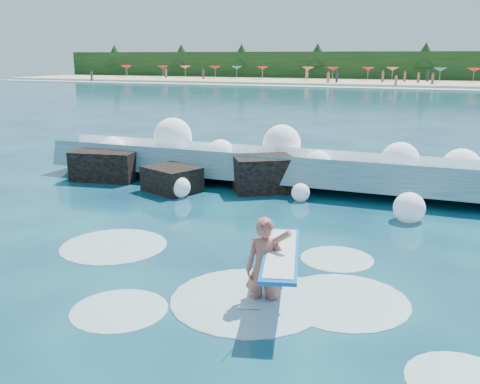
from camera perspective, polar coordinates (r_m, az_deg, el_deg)
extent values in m
plane|color=#082140|center=(11.70, -10.60, -7.29)|extent=(200.00, 200.00, 0.00)
cube|color=tan|center=(87.43, 18.17, 10.97)|extent=(140.00, 20.00, 0.40)
cube|color=silver|center=(76.48, 17.56, 10.51)|extent=(140.00, 5.00, 0.08)
cube|color=black|center=(97.33, 18.71, 12.56)|extent=(140.00, 4.00, 5.00)
cube|color=teal|center=(17.97, 6.26, 2.01)|extent=(18.13, 2.76, 1.51)
cube|color=white|center=(18.64, 6.96, 3.85)|extent=(18.13, 1.28, 0.71)
cube|color=black|center=(19.62, -13.85, 2.62)|extent=(2.49, 2.03, 1.22)
cube|color=black|center=(17.40, -7.28, 1.15)|extent=(2.06, 1.86, 0.94)
cube|color=black|center=(17.36, 2.47, 1.66)|extent=(2.38, 2.27, 1.31)
imported|color=#A2584B|center=(9.47, 2.65, -8.30)|extent=(0.76, 0.57, 1.88)
cube|color=blue|center=(9.31, 4.41, -6.58)|extent=(1.23, 2.64, 0.06)
cube|color=white|center=(9.31, 4.41, -6.49)|extent=(1.07, 2.40, 0.06)
cylinder|color=black|center=(8.46, 1.08, -12.45)|extent=(0.01, 0.91, 0.43)
sphere|color=white|center=(20.72, -13.42, 4.36)|extent=(1.00, 1.00, 1.00)
sphere|color=white|center=(19.77, -7.18, 5.84)|extent=(1.41, 1.41, 1.41)
sphere|color=white|center=(19.03, -2.09, 4.03)|extent=(1.07, 1.07, 1.07)
sphere|color=white|center=(18.84, 4.48, 5.18)|extent=(1.32, 1.32, 1.32)
sphere|color=white|center=(17.69, 8.32, 2.88)|extent=(0.93, 0.93, 0.93)
sphere|color=white|center=(17.64, 16.70, 3.16)|extent=(1.21, 1.21, 1.21)
sphere|color=white|center=(17.97, 22.51, 2.33)|extent=(1.24, 1.24, 1.24)
sphere|color=white|center=(16.64, -6.39, 0.51)|extent=(0.64, 0.64, 0.64)
sphere|color=white|center=(16.26, 6.48, -0.06)|extent=(0.56, 0.56, 0.56)
sphere|color=white|center=(14.85, 17.60, -1.65)|extent=(0.84, 0.84, 0.84)
ellipsoid|color=silver|center=(9.82, 0.94, -11.40)|extent=(2.88, 2.88, 0.14)
ellipsoid|color=silver|center=(9.68, -12.78, -12.17)|extent=(1.71, 1.71, 0.09)
ellipsoid|color=silver|center=(9.95, 10.90, -11.31)|extent=(2.42, 2.42, 0.12)
ellipsoid|color=silver|center=(12.75, -13.33, -5.61)|extent=(2.47, 2.47, 0.12)
ellipsoid|color=silver|center=(11.84, 10.28, -7.01)|extent=(1.60, 1.60, 0.08)
ellipsoid|color=silver|center=(8.19, 22.81, -18.24)|extent=(1.60, 1.60, 0.08)
cone|color=red|center=(109.40, -12.08, 12.97)|extent=(2.00, 2.00, 0.50)
cone|color=red|center=(103.82, -11.99, 12.92)|extent=(2.00, 2.00, 0.50)
cone|color=red|center=(101.16, -8.22, 13.05)|extent=(2.00, 2.00, 0.50)
cone|color=#DE4156|center=(100.56, -5.88, 13.11)|extent=(2.00, 2.00, 0.50)
cone|color=red|center=(96.47, -2.67, 13.12)|extent=(2.00, 2.00, 0.50)
cone|color=#12736E|center=(96.20, -0.36, 13.13)|extent=(2.00, 2.00, 0.50)
cone|color=red|center=(92.80, 2.42, 13.07)|extent=(2.00, 2.00, 0.50)
cone|color=#DE4156|center=(90.34, 7.30, 12.94)|extent=(2.00, 2.00, 0.50)
cone|color=red|center=(88.76, 9.87, 12.82)|extent=(2.00, 2.00, 0.50)
cone|color=red|center=(88.92, 13.51, 12.65)|extent=(2.00, 2.00, 0.50)
cone|color=#DE4156|center=(89.92, 15.96, 12.51)|extent=(2.00, 2.00, 0.50)
cone|color=#12736E|center=(88.26, 20.58, 12.14)|extent=(2.00, 2.00, 0.50)
cone|color=red|center=(87.90, 23.72, 11.84)|extent=(2.00, 2.00, 0.50)
cube|color=#3F332D|center=(85.89, 10.41, 11.98)|extent=(0.35, 0.22, 1.38)
cube|color=#8C664C|center=(101.72, -11.11, 12.35)|extent=(0.35, 0.22, 1.62)
cube|color=#262633|center=(85.50, 20.67, 11.38)|extent=(0.35, 0.22, 1.61)
cube|color=#8C664C|center=(81.80, 20.28, 11.24)|extent=(0.35, 0.22, 1.37)
cube|color=#262633|center=(82.21, 12.90, 11.78)|extent=(0.35, 0.22, 1.43)
cube|color=brown|center=(81.44, 9.38, 11.92)|extent=(0.35, 0.22, 1.39)
cube|color=#8C664C|center=(85.68, 18.04, 11.59)|extent=(0.35, 0.22, 1.57)
cube|color=#3F332D|center=(102.12, -9.28, 12.43)|extent=(0.35, 0.22, 1.60)
cube|color=#8C664C|center=(93.76, 1.17, 12.44)|extent=(0.35, 0.22, 1.55)
cube|color=#262633|center=(86.98, 0.00, 12.27)|extent=(0.35, 0.22, 1.49)
cube|color=#8C664C|center=(101.31, -12.75, 12.19)|extent=(0.35, 0.22, 1.39)
cube|color=#3F332D|center=(95.19, -0.93, 12.47)|extent=(0.35, 0.22, 1.56)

